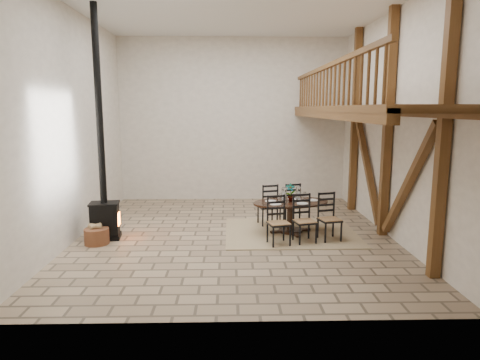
{
  "coord_description": "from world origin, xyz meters",
  "views": [
    {
      "loc": [
        -0.11,
        -9.4,
        2.85
      ],
      "look_at": [
        0.13,
        0.4,
        1.21
      ],
      "focal_mm": 32.0,
      "sensor_mm": 36.0,
      "label": 1
    }
  ],
  "objects_px": {
    "dining_table": "(292,217)",
    "wood_stove": "(103,189)",
    "log_stack": "(102,217)",
    "log_basket": "(97,235)"
  },
  "relations": [
    {
      "from": "wood_stove",
      "to": "log_stack",
      "type": "bearing_deg",
      "value": 102.57
    },
    {
      "from": "dining_table",
      "to": "log_stack",
      "type": "xyz_separation_m",
      "value": [
        -4.57,
        0.76,
        -0.17
      ]
    },
    {
      "from": "dining_table",
      "to": "log_basket",
      "type": "relative_size",
      "value": 4.33
    },
    {
      "from": "dining_table",
      "to": "wood_stove",
      "type": "bearing_deg",
      "value": 169.57
    },
    {
      "from": "log_stack",
      "to": "dining_table",
      "type": "bearing_deg",
      "value": -9.46
    },
    {
      "from": "wood_stove",
      "to": "log_stack",
      "type": "xyz_separation_m",
      "value": [
        -0.38,
        1.02,
        -0.9
      ]
    },
    {
      "from": "dining_table",
      "to": "wood_stove",
      "type": "distance_m",
      "value": 4.27
    },
    {
      "from": "dining_table",
      "to": "log_stack",
      "type": "distance_m",
      "value": 4.64
    },
    {
      "from": "dining_table",
      "to": "log_basket",
      "type": "distance_m",
      "value": 4.33
    },
    {
      "from": "log_basket",
      "to": "log_stack",
      "type": "height_order",
      "value": "log_stack"
    }
  ]
}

